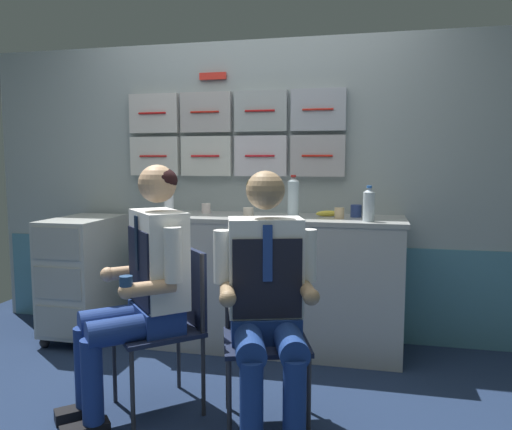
# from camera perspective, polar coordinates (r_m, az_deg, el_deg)

# --- Properties ---
(ground) EXTENTS (4.80, 4.80, 0.04)m
(ground) POSITION_cam_1_polar(r_m,az_deg,el_deg) (2.72, -7.50, -22.66)
(ground) COLOR #1C2B4A
(galley_bulkhead) EXTENTS (4.20, 0.14, 2.15)m
(galley_bulkhead) POSITION_cam_1_polar(r_m,az_deg,el_deg) (3.71, -0.51, 2.83)
(galley_bulkhead) COLOR #98A4A7
(galley_bulkhead) RESTS_ON ground
(galley_counter) EXTENTS (1.78, 0.53, 0.91)m
(galley_counter) POSITION_cam_1_polar(r_m,az_deg,el_deg) (3.48, 1.70, -7.62)
(galley_counter) COLOR #ABAFAE
(galley_counter) RESTS_ON ground
(service_trolley) EXTENTS (0.40, 0.65, 0.88)m
(service_trolley) POSITION_cam_1_polar(r_m,az_deg,el_deg) (3.88, -19.00, -6.30)
(service_trolley) COLOR black
(service_trolley) RESTS_ON ground
(folding_chair_left) EXTENTS (0.56, 0.56, 0.83)m
(folding_chair_left) POSITION_cam_1_polar(r_m,az_deg,el_deg) (2.69, -9.29, -10.71)
(folding_chair_left) COLOR #2D2D33
(folding_chair_left) RESTS_ON ground
(crew_member_left) EXTENTS (0.67, 0.65, 1.27)m
(crew_member_left) POSITION_cam_1_polar(r_m,az_deg,el_deg) (2.59, -12.69, -7.11)
(crew_member_left) COLOR black
(crew_member_left) RESTS_ON ground
(folding_chair_right) EXTENTS (0.50, 0.50, 0.83)m
(folding_chair_right) POSITION_cam_1_polar(r_m,az_deg,el_deg) (2.55, 0.89, -11.59)
(folding_chair_right) COLOR #2D2D33
(folding_chair_right) RESTS_ON ground
(crew_member_right) EXTENTS (0.52, 0.66, 1.24)m
(crew_member_right) POSITION_cam_1_polar(r_m,az_deg,el_deg) (2.34, 1.26, -8.85)
(crew_member_right) COLOR black
(crew_member_right) RESTS_ON ground
(sparkling_bottle_green) EXTENTS (0.08, 0.08, 0.28)m
(sparkling_bottle_green) POSITION_cam_1_polar(r_m,az_deg,el_deg) (3.35, 4.27, 2.05)
(sparkling_bottle_green) COLOR silver
(sparkling_bottle_green) RESTS_ON galley_counter
(water_bottle_clear) EXTENTS (0.07, 0.07, 0.22)m
(water_bottle_clear) POSITION_cam_1_polar(r_m,az_deg,el_deg) (3.18, 12.74, 1.16)
(water_bottle_clear) COLOR silver
(water_bottle_clear) RESTS_ON galley_counter
(water_bottle_short) EXTENTS (0.07, 0.07, 0.30)m
(water_bottle_short) POSITION_cam_1_polar(r_m,az_deg,el_deg) (3.53, -9.90, 2.33)
(water_bottle_short) COLOR silver
(water_bottle_short) RESTS_ON galley_counter
(espresso_cup_small) EXTENTS (0.07, 0.07, 0.07)m
(espresso_cup_small) POSITION_cam_1_polar(r_m,az_deg,el_deg) (3.61, -5.71, 0.80)
(espresso_cup_small) COLOR white
(espresso_cup_small) RESTS_ON galley_counter
(paper_cup_tan) EXTENTS (0.07, 0.07, 0.06)m
(paper_cup_tan) POSITION_cam_1_polar(r_m,az_deg,el_deg) (3.42, -0.87, 0.42)
(paper_cup_tan) COLOR beige
(paper_cup_tan) RESTS_ON galley_counter
(coffee_cup_white) EXTENTS (0.06, 0.06, 0.07)m
(coffee_cup_white) POSITION_cam_1_polar(r_m,az_deg,el_deg) (3.30, 9.48, 0.25)
(coffee_cup_white) COLOR tan
(coffee_cup_white) RESTS_ON galley_counter
(paper_cup_blue) EXTENTS (0.07, 0.07, 0.08)m
(paper_cup_blue) POSITION_cam_1_polar(r_m,az_deg,el_deg) (3.40, 11.34, 0.49)
(paper_cup_blue) COLOR navy
(paper_cup_blue) RESTS_ON galley_counter
(snack_banana) EXTENTS (0.17, 0.10, 0.04)m
(snack_banana) POSITION_cam_1_polar(r_m,az_deg,el_deg) (3.42, 8.23, 0.17)
(snack_banana) COLOR yellow
(snack_banana) RESTS_ON galley_counter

